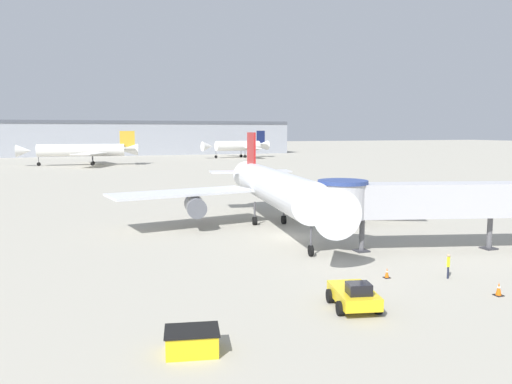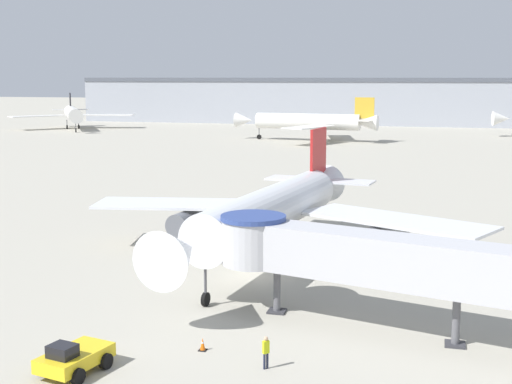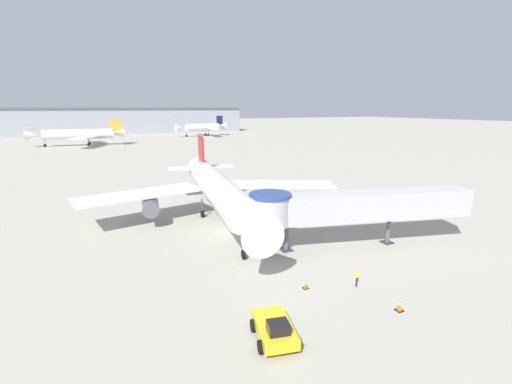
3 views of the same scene
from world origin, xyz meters
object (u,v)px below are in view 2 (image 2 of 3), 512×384
object	(u,v)px
pushback_tug_yellow	(74,358)
ground_crew_marshaller	(266,350)
background_jet_gold_tail	(311,122)
background_jet_black_tail	(73,114)
traffic_cone_near_nose	(203,344)
main_airplane	(273,210)
jet_bridge	(377,258)

from	to	relation	value
pushback_tug_yellow	ground_crew_marshaller	bearing A→B (deg)	30.53
pushback_tug_yellow	background_jet_gold_tail	bearing A→B (deg)	108.13
background_jet_black_tail	traffic_cone_near_nose	bearing A→B (deg)	-90.91
background_jet_gold_tail	background_jet_black_tail	bearing A→B (deg)	-99.51
ground_crew_marshaller	background_jet_black_tail	xyz separation A→B (m)	(-90.54, 144.77, 3.32)
pushback_tug_yellow	background_jet_black_tail	size ratio (longest dim) A/B	0.14
main_airplane	pushback_tug_yellow	distance (m)	24.02
pushback_tug_yellow	main_airplane	bearing A→B (deg)	91.80
main_airplane	pushback_tug_yellow	size ratio (longest dim) A/B	8.17
jet_bridge	pushback_tug_yellow	size ratio (longest dim) A/B	5.53
main_airplane	ground_crew_marshaller	xyz separation A→B (m)	(4.47, -20.46, -3.16)
background_jet_gold_tail	background_jet_black_tail	world-z (taller)	background_jet_gold_tail
pushback_tug_yellow	ground_crew_marshaller	distance (m)	9.52
traffic_cone_near_nose	background_jet_black_tail	world-z (taller)	background_jet_black_tail
main_airplane	ground_crew_marshaller	bearing A→B (deg)	-69.86
traffic_cone_near_nose	ground_crew_marshaller	xyz separation A→B (m)	(3.85, -1.49, 0.65)
jet_bridge	background_jet_black_tail	distance (m)	167.60
pushback_tug_yellow	background_jet_black_tail	bearing A→B (deg)	131.83
jet_bridge	background_jet_gold_tail	distance (m)	122.30
pushback_tug_yellow	background_jet_gold_tail	distance (m)	129.95
background_jet_gold_tail	jet_bridge	bearing A→B (deg)	17.25
main_airplane	traffic_cone_near_nose	xyz separation A→B (m)	(0.62, -18.97, -3.80)
traffic_cone_near_nose	ground_crew_marshaller	size ratio (longest dim) A/B	0.41
jet_bridge	background_jet_gold_tail	bearing A→B (deg)	117.55
traffic_cone_near_nose	jet_bridge	bearing A→B (deg)	32.12
traffic_cone_near_nose	background_jet_gold_tail	world-z (taller)	background_jet_gold_tail
main_airplane	jet_bridge	bearing A→B (deg)	-47.92
pushback_tug_yellow	background_jet_black_tail	xyz separation A→B (m)	(-81.47, 147.65, 3.52)
pushback_tug_yellow	traffic_cone_near_nose	xyz separation A→B (m)	(5.21, 4.37, -0.45)
pushback_tug_yellow	background_jet_black_tail	world-z (taller)	background_jet_black_tail
jet_bridge	traffic_cone_near_nose	bearing A→B (deg)	-132.41
jet_bridge	ground_crew_marshaller	size ratio (longest dim) A/B	13.49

